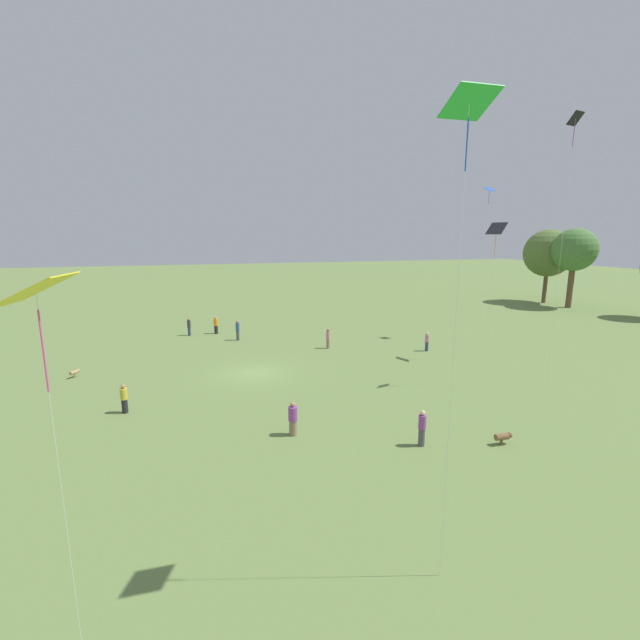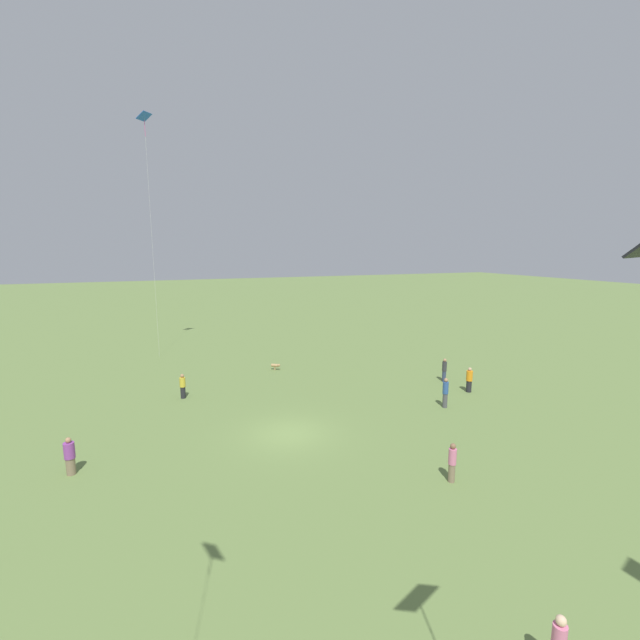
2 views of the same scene
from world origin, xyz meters
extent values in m
plane|color=olive|center=(0.00, 0.00, 0.00)|extent=(240.00, 240.00, 0.00)
cylinder|color=pink|center=(-1.78, 14.81, 1.09)|extent=(0.34, 0.34, 0.59)
sphere|color=beige|center=(-1.78, 14.81, 1.51)|extent=(0.24, 0.24, 0.24)
cylinder|color=#333D5B|center=(-13.46, -4.49, 0.40)|extent=(0.38, 0.38, 0.80)
cylinder|color=#333338|center=(-13.46, -4.49, 1.16)|extent=(0.44, 0.44, 0.71)
sphere|color=#A87A56|center=(-13.46, -4.49, 1.63)|extent=(0.24, 0.24, 0.24)
cylinder|color=#847056|center=(-4.99, 7.05, 0.40)|extent=(0.35, 0.35, 0.81)
cylinder|color=pink|center=(-4.99, 7.05, 1.15)|extent=(0.41, 0.41, 0.68)
sphere|color=brown|center=(-4.99, 7.05, 1.61)|extent=(0.24, 0.24, 0.24)
cylinder|color=#4C4C51|center=(-10.19, -0.14, 0.45)|extent=(0.31, 0.31, 0.90)
cylinder|color=#2D5193|center=(-10.19, -0.14, 1.27)|extent=(0.37, 0.37, 0.75)
sphere|color=#A87A56|center=(-10.19, -0.14, 1.77)|extent=(0.24, 0.24, 0.24)
cylinder|color=#847056|center=(10.14, 0.42, 0.38)|extent=(0.52, 0.52, 0.76)
cylinder|color=purple|center=(10.14, 0.42, 1.12)|extent=(0.62, 0.62, 0.71)
sphere|color=#A87A56|center=(10.14, 0.42, 1.59)|extent=(0.24, 0.24, 0.24)
cylinder|color=#232328|center=(-13.58, -1.93, 0.40)|extent=(0.37, 0.37, 0.80)
cylinder|color=orange|center=(-13.58, -1.93, 1.15)|extent=(0.44, 0.44, 0.70)
sphere|color=tan|center=(-13.58, -1.93, 1.62)|extent=(0.24, 0.24, 0.24)
cylinder|color=#232328|center=(4.86, -7.88, 0.39)|extent=(0.34, 0.34, 0.78)
cylinder|color=gold|center=(4.86, -7.88, 1.10)|extent=(0.40, 0.40, 0.63)
sphere|color=#A87A56|center=(4.86, -7.88, 1.53)|extent=(0.24, 0.24, 0.24)
cube|color=blue|center=(6.09, -20.23, 20.70)|extent=(1.35, 1.36, 0.55)
cylinder|color=#E54C99|center=(6.09, -20.23, 19.75)|extent=(0.04, 0.04, 1.29)
cylinder|color=silver|center=(6.09, -20.23, 10.35)|extent=(0.01, 0.01, 20.70)
cylinder|color=tan|center=(-2.58, -12.09, 0.38)|extent=(0.60, 0.54, 0.25)
sphere|color=tan|center=(-2.86, -11.88, 0.42)|extent=(0.22, 0.22, 0.22)
cylinder|color=tan|center=(-2.58, -12.09, 0.13)|extent=(0.11, 0.11, 0.25)
camera|label=1|loc=(29.23, -3.89, 9.66)|focal=24.00mm
camera|label=2|loc=(6.37, 20.60, 9.80)|focal=24.00mm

